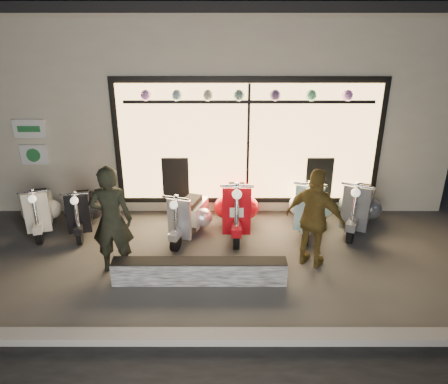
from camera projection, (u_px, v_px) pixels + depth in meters
The scene contains 12 objects.
ground at pixel (206, 260), 7.67m from camera, with size 40.00×40.00×0.00m, color #383533.
kerb at pixel (200, 337), 5.81m from camera, with size 40.00×0.25×0.12m, color slate.
shop_building at pixel (212, 89), 11.42m from camera, with size 10.20×6.23×4.20m.
graffiti_barrier at pixel (200, 271), 7.00m from camera, with size 2.78×0.28×0.40m, color black.
scooter_silver at pixel (190, 214), 8.45m from camera, with size 0.73×1.39×0.99m.
scooter_red at pixel (237, 205), 8.65m from camera, with size 0.54×1.63×1.17m.
scooter_black at pixel (82, 209), 8.68m from camera, with size 0.60×1.37×0.97m.
scooter_cream at pixel (40, 209), 8.69m from camera, with size 0.72×1.40×1.00m.
scooter_blue at pixel (311, 204), 8.74m from camera, with size 0.80×1.62×1.16m.
scooter_grey at pixel (359, 205), 8.75m from camera, with size 0.92×1.51×1.11m.
man at pixel (112, 220), 7.05m from camera, with size 0.68×0.45×1.87m, color black.
woman at pixel (315, 219), 7.22m from camera, with size 1.02×0.43×1.75m, color brown.
Camera 1 is at (0.32, -6.58, 4.13)m, focal length 35.00 mm.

